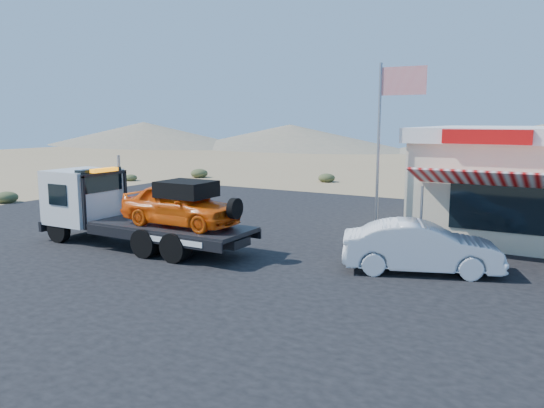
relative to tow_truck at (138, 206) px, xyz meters
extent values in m
plane|color=#8F7751|center=(1.95, -0.10, -1.38)|extent=(120.00, 120.00, 0.00)
cube|color=black|center=(3.95, 2.90, -1.37)|extent=(32.00, 24.00, 0.02)
cylinder|color=black|center=(-2.85, -0.89, -0.91)|extent=(0.89, 0.27, 0.89)
cylinder|color=black|center=(-2.85, 0.89, -0.91)|extent=(0.89, 0.27, 0.89)
cylinder|color=black|center=(1.15, -0.89, -0.91)|extent=(0.89, 0.49, 0.89)
cylinder|color=black|center=(1.15, 0.89, -0.91)|extent=(0.89, 0.49, 0.89)
cylinder|color=black|center=(2.30, -0.89, -0.91)|extent=(0.89, 0.49, 0.89)
cylinder|color=black|center=(2.30, 0.89, -0.91)|extent=(0.89, 0.49, 0.89)
cube|color=black|center=(0.44, 0.00, -0.78)|extent=(7.28, 0.89, 0.27)
cube|color=silver|center=(-2.58, 0.00, 0.15)|extent=(1.95, 2.09, 1.86)
cube|color=black|center=(-1.74, 0.00, 0.77)|extent=(0.31, 1.78, 0.80)
cube|color=black|center=(-1.47, 0.00, 0.11)|extent=(0.09, 1.95, 1.78)
cube|color=orange|center=(-1.47, 0.00, 1.13)|extent=(0.22, 1.07, 0.13)
cube|color=black|center=(1.42, 0.00, -0.54)|extent=(5.33, 2.04, 0.13)
imported|color=#F5580B|center=(1.77, 0.00, 0.20)|extent=(3.91, 1.57, 1.33)
cube|color=black|center=(2.04, 0.00, 0.70)|extent=(1.60, 1.33, 0.49)
imported|color=silver|center=(8.86, 1.63, -0.66)|extent=(4.51, 2.85, 1.40)
cube|color=red|center=(9.95, 4.64, 2.29)|extent=(2.60, 0.12, 0.45)
cylinder|color=#99999E|center=(8.45, 3.20, -0.26)|extent=(0.08, 0.08, 2.20)
cylinder|color=#99999E|center=(6.65, 4.40, 1.64)|extent=(0.10, 0.10, 6.00)
cube|color=#B20C14|center=(7.40, 4.40, 4.04)|extent=(1.50, 0.02, 0.90)
ellipsoid|color=#383F22|center=(-12.66, 3.79, -1.07)|extent=(1.13, 1.13, 0.61)
ellipsoid|color=#383F22|center=(-14.19, 14.14, -1.14)|extent=(0.88, 0.88, 0.48)
ellipsoid|color=#383F22|center=(-11.38, 18.21, -1.04)|extent=(1.25, 1.25, 0.67)
ellipsoid|color=#383F22|center=(-2.11, 20.20, -1.07)|extent=(1.14, 1.14, 0.62)
ellipsoid|color=#383F22|center=(4.47, 24.18, -1.17)|extent=(0.77, 0.77, 0.41)
cone|color=#726B59|center=(-23.05, 54.90, 0.37)|extent=(36.00, 36.00, 3.50)
cone|color=#726B59|center=(-48.05, 51.90, 0.52)|extent=(40.00, 40.00, 3.80)
camera|label=1|loc=(12.30, -12.76, 2.82)|focal=35.00mm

